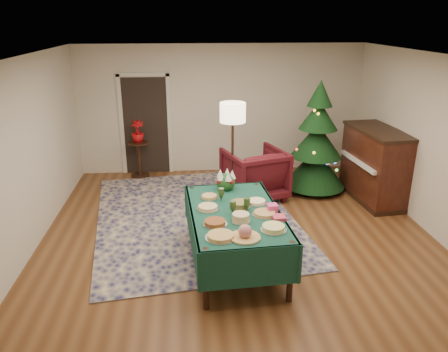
{
  "coord_description": "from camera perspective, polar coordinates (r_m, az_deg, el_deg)",
  "views": [
    {
      "loc": [
        -0.74,
        -5.65,
        3.2
      ],
      "look_at": [
        -0.22,
        0.33,
        1.01
      ],
      "focal_mm": 35.0,
      "sensor_mm": 36.0,
      "label": 1
    }
  ],
  "objects": [
    {
      "name": "platter_5",
      "position": [
        5.67,
        5.3,
        -4.89
      ],
      "size": [
        0.32,
        0.32,
        0.04
      ],
      "color": "silver",
      "rests_on": "buffet_table"
    },
    {
      "name": "platter_2",
      "position": [
        5.28,
        6.47,
        -6.77
      ],
      "size": [
        0.32,
        0.32,
        0.07
      ],
      "color": "silver",
      "rests_on": "buffet_table"
    },
    {
      "name": "armchair",
      "position": [
        8.06,
        4.02,
        0.58
      ],
      "size": [
        1.25,
        1.21,
        1.04
      ],
      "primitive_type": "imported",
      "rotation": [
        0.0,
        0.0,
        3.47
      ],
      "color": "#4B1017",
      "rests_on": "ground"
    },
    {
      "name": "platter_6",
      "position": [
        5.8,
        -2.12,
        -4.15
      ],
      "size": [
        0.3,
        0.3,
        0.06
      ],
      "color": "silver",
      "rests_on": "buffet_table"
    },
    {
      "name": "goblet_0",
      "position": [
        6.03,
        -0.39,
        -2.39
      ],
      "size": [
        0.08,
        0.08,
        0.19
      ],
      "color": "#2D471E",
      "rests_on": "buffet_table"
    },
    {
      "name": "floor_lamp",
      "position": [
        7.53,
        1.14,
        7.48
      ],
      "size": [
        0.44,
        0.44,
        1.83
      ],
      "color": "#A57F3F",
      "rests_on": "ground"
    },
    {
      "name": "platter_8",
      "position": [
        6.0,
        4.28,
        -3.38
      ],
      "size": [
        0.28,
        0.28,
        0.04
      ],
      "color": "silver",
      "rests_on": "buffet_table"
    },
    {
      "name": "napkin_stack",
      "position": [
        5.58,
        7.18,
        -5.4
      ],
      "size": [
        0.17,
        0.17,
        0.04
      ],
      "primitive_type": "cube",
      "rotation": [
        0.0,
        0.0,
        0.06
      ],
      "color": "#CE3957",
      "rests_on": "buffet_table"
    },
    {
      "name": "platter_7",
      "position": [
        5.87,
        2.15,
        -3.73
      ],
      "size": [
        0.29,
        0.29,
        0.08
      ],
      "color": "silver",
      "rests_on": "buffet_table"
    },
    {
      "name": "platter_1",
      "position": [
        5.06,
        2.76,
        -7.47
      ],
      "size": [
        0.37,
        0.37,
        0.17
      ],
      "color": "silver",
      "rests_on": "buffet_table"
    },
    {
      "name": "platter_3",
      "position": [
        5.39,
        -1.18,
        -6.11
      ],
      "size": [
        0.3,
        0.3,
        0.06
      ],
      "color": "silver",
      "rests_on": "buffet_table"
    },
    {
      "name": "buffet_table",
      "position": [
        5.83,
        1.45,
        -6.02
      ],
      "size": [
        1.32,
        2.11,
        0.79
      ],
      "color": "black",
      "rests_on": "ground"
    },
    {
      "name": "platter_4",
      "position": [
        5.46,
        2.21,
        -5.48
      ],
      "size": [
        0.25,
        0.25,
        0.11
      ],
      "color": "silver",
      "rests_on": "buffet_table"
    },
    {
      "name": "platter_0",
      "position": [
        5.08,
        -0.45,
        -7.87
      ],
      "size": [
        0.36,
        0.36,
        0.05
      ],
      "color": "silver",
      "rests_on": "buffet_table"
    },
    {
      "name": "goblet_2",
      "position": [
        5.63,
        1.15,
        -4.11
      ],
      "size": [
        0.08,
        0.08,
        0.19
      ],
      "color": "#2D471E",
      "rests_on": "buffet_table"
    },
    {
      "name": "room_shell",
      "position": [
        5.99,
        2.34,
        2.09
      ],
      "size": [
        7.0,
        7.0,
        7.0
      ],
      "color": "#593319",
      "rests_on": "ground"
    },
    {
      "name": "piano",
      "position": [
        8.4,
        19.11,
        1.28
      ],
      "size": [
        0.85,
        1.59,
        1.33
      ],
      "color": "black",
      "rests_on": "ground"
    },
    {
      "name": "platter_9",
      "position": [
        6.15,
        -1.94,
        -2.73
      ],
      "size": [
        0.25,
        0.25,
        0.04
      ],
      "color": "silver",
      "rests_on": "buffet_table"
    },
    {
      "name": "goblet_1",
      "position": [
        5.72,
        3.0,
        -3.72
      ],
      "size": [
        0.08,
        0.08,
        0.19
      ],
      "color": "#2D471E",
      "rests_on": "buffet_table"
    },
    {
      "name": "centerpiece",
      "position": [
        6.43,
        0.23,
        -0.57
      ],
      "size": [
        0.29,
        0.29,
        0.33
      ],
      "color": "#1E4C1E",
      "rests_on": "buffet_table"
    },
    {
      "name": "potted_plant",
      "position": [
        9.2,
        -11.18,
        5.12
      ],
      "size": [
        0.25,
        0.46,
        0.25
      ],
      "primitive_type": "imported",
      "color": "#B70D11",
      "rests_on": "side_table"
    },
    {
      "name": "doorway",
      "position": [
        9.41,
        -10.19,
        6.84
      ],
      "size": [
        1.08,
        0.04,
        2.16
      ],
      "color": "black",
      "rests_on": "ground"
    },
    {
      "name": "side_table",
      "position": [
        9.35,
        -10.97,
        2.06
      ],
      "size": [
        0.42,
        0.42,
        0.76
      ],
      "color": "black",
      "rests_on": "ground"
    },
    {
      "name": "gift_box",
      "position": [
        5.75,
        6.32,
        -4.2
      ],
      "size": [
        0.13,
        0.13,
        0.11
      ],
      "primitive_type": "cube",
      "rotation": [
        0.0,
        0.0,
        0.06
      ],
      "color": "#E13E86",
      "rests_on": "buffet_table"
    },
    {
      "name": "christmas_tree",
      "position": [
        8.45,
        12.01,
        4.26
      ],
      "size": [
        1.28,
        1.28,
        2.13
      ],
      "color": "black",
      "rests_on": "ground"
    },
    {
      "name": "rug",
      "position": [
        7.46,
        -3.83,
        -5.3
      ],
      "size": [
        3.74,
        4.59,
        0.02
      ],
      "primitive_type": "cube",
      "rotation": [
        0.0,
        0.0,
        0.14
      ],
      "color": "#131549",
      "rests_on": "ground"
    }
  ]
}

